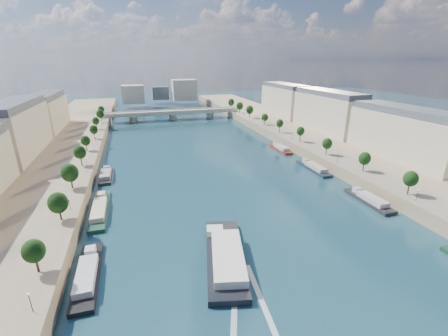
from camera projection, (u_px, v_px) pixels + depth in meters
ground at (214, 174)px, 132.96m from camera, size 700.00×700.00×0.00m
quay_left at (29, 188)px, 112.51m from camera, size 44.00×520.00×5.00m
quay_right at (351, 154)px, 151.70m from camera, size 44.00×520.00×5.00m
pave_left at (71, 177)px, 115.72m from camera, size 14.00×520.00×0.10m
pave_right at (326, 152)px, 146.75m from camera, size 14.00×520.00×0.10m
trees_left at (76, 162)px, 116.21m from camera, size 4.80×268.80×8.26m
trees_right at (312, 137)px, 153.34m from camera, size 4.80×268.80×8.26m
lamps_left at (79, 179)px, 107.02m from camera, size 0.36×200.36×4.28m
lamps_right at (313, 145)px, 149.09m from camera, size 0.36×200.36×4.28m
buildings_right at (360, 121)px, 161.26m from camera, size 16.00×226.00×23.20m
skyline at (164, 92)px, 326.27m from camera, size 79.00×42.00×22.00m
bridge at (173, 114)px, 250.46m from camera, size 112.00×12.00×8.15m
tour_barge at (225, 256)px, 75.49m from camera, size 16.03×33.09×4.32m
wake at (249, 309)px, 61.08m from camera, size 13.36×25.98×0.04m
moored_barges_left at (92, 253)px, 77.31m from camera, size 5.00×153.32×3.60m
moored_barges_right at (372, 202)px, 104.80m from camera, size 5.00×159.14×3.60m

